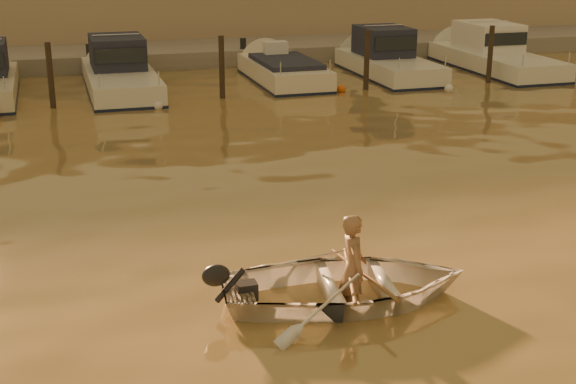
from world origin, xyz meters
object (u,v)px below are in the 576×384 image
object	(u,v)px
person	(353,268)
moored_boat_2	(120,72)
moored_boat_3	(284,75)
moored_boat_4	(389,59)
moored_boat_5	(496,54)
dinghy	(346,285)

from	to	relation	value
person	moored_boat_2	bearing A→B (deg)	12.49
moored_boat_3	moored_boat_4	xyz separation A→B (m)	(4.07, 0.00, 0.40)
moored_boat_2	moored_boat_4	distance (m)	9.82
person	moored_boat_5	size ratio (longest dim) A/B	0.21
moored_boat_4	moored_boat_5	distance (m)	4.47
moored_boat_3	moored_boat_4	size ratio (longest dim) A/B	0.92
moored_boat_4	moored_boat_5	bearing A→B (deg)	0.00
moored_boat_5	moored_boat_2	bearing A→B (deg)	180.00
dinghy	moored_boat_5	bearing A→B (deg)	-29.35
moored_boat_2	moored_boat_5	world-z (taller)	same
moored_boat_3	moored_boat_4	distance (m)	4.09
dinghy	moored_boat_3	xyz separation A→B (m)	(4.12, 17.33, -0.03)
dinghy	moored_boat_2	xyz separation A→B (m)	(-1.63, 17.33, 0.37)
dinghy	person	xyz separation A→B (m)	(0.10, -0.01, 0.26)
dinghy	person	world-z (taller)	person
moored_boat_4	moored_boat_5	size ratio (longest dim) A/B	0.86
moored_boat_3	moored_boat_5	size ratio (longest dim) A/B	0.79
moored_boat_2	moored_boat_3	distance (m)	5.76
moored_boat_2	moored_boat_5	xyz separation A→B (m)	(14.29, 0.00, 0.00)
moored_boat_2	moored_boat_4	xyz separation A→B (m)	(9.82, 0.00, 0.00)
person	moored_boat_5	xyz separation A→B (m)	(12.56, 17.34, 0.10)
dinghy	moored_boat_3	size ratio (longest dim) A/B	0.60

